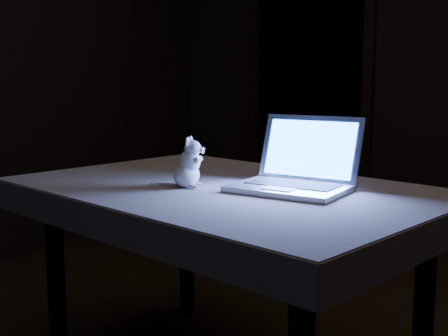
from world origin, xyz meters
The scene contains 5 objects.
doorway centered at (-1.10, 2.50, 1.06)m, with size 1.06×0.36×2.13m, color black, non-canonical shape.
table centered at (-0.29, -0.26, 0.38)m, with size 1.41×0.91×0.76m, color black, non-canonical shape.
tablecloth centered at (-0.27, -0.28, 0.71)m, with size 1.52×1.02×0.11m, color beige, non-canonical shape.
laptop centered at (-0.05, -0.24, 0.89)m, with size 0.38×0.33×0.26m, color silver, non-canonical shape.
plush_mouse centered at (-0.40, -0.35, 0.85)m, with size 0.13×0.13×0.18m, color white, non-canonical shape.
Camera 1 is at (0.77, -2.10, 1.16)m, focal length 48.00 mm.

